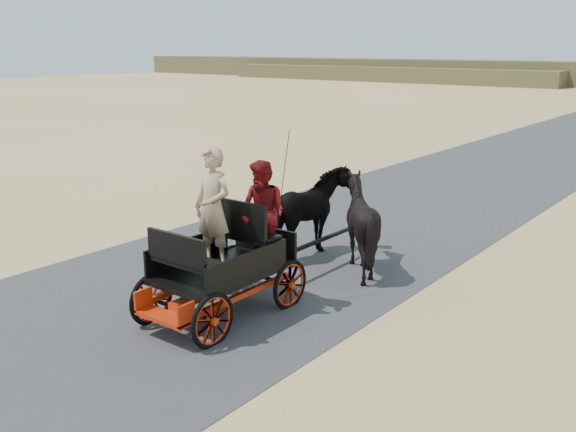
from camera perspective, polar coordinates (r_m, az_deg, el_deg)
The scene contains 8 objects.
ground at distance 11.20m, azimuth -6.36°, elevation -5.74°, with size 140.00×140.00×0.00m, color tan.
road at distance 11.19m, azimuth -6.36°, elevation -5.72°, with size 6.00×140.00×0.01m, color #38383A.
ridge_near at distance 75.44m, azimuth 8.30°, elevation 12.37°, with size 40.00×4.00×1.60m, color brown.
carriage at distance 9.73m, azimuth -5.83°, elevation -6.71°, with size 1.30×2.40×0.72m, color black, non-canonical shape.
horse_left at distance 12.11m, azimuth 2.01°, elevation 0.15°, with size 0.91×2.01×1.70m, color black.
horse_right at distance 11.52m, azimuth 6.44°, elevation -0.70°, with size 1.37×1.54×1.70m, color black.
driver_man at distance 9.51m, azimuth -6.70°, elevation 0.74°, with size 0.66×0.43×1.80m, color tan.
passenger_woman at distance 9.60m, azimuth -2.25°, elevation 0.28°, with size 0.77×0.60×1.58m, color #660C0F.
Camera 1 is at (7.36, -7.47, 3.93)m, focal length 40.00 mm.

